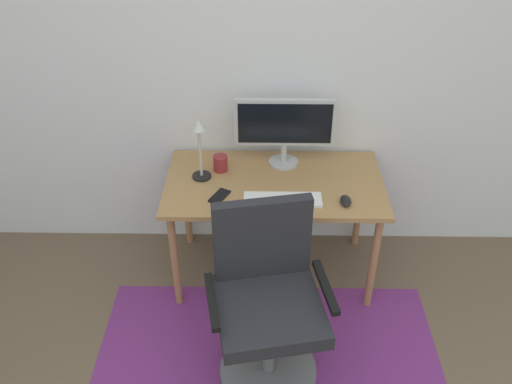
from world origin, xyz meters
name	(u,v)px	position (x,y,z in m)	size (l,w,h in m)	color
wall_back	(263,56)	(0.00, 2.20, 1.30)	(6.00, 0.10, 2.60)	silver
area_rug	(267,358)	(0.04, 1.09, 0.00)	(1.88, 1.08, 0.01)	#722C75
desk	(274,192)	(0.07, 1.79, 0.63)	(1.26, 0.69, 0.70)	#A77A49
monitor	(284,125)	(0.13, 1.99, 0.96)	(0.58, 0.18, 0.42)	#B2B2B7
keyboard	(282,200)	(0.11, 1.59, 0.71)	(0.43, 0.13, 0.02)	white
computer_mouse	(345,201)	(0.45, 1.58, 0.72)	(0.06, 0.10, 0.03)	black
coffee_cup	(220,163)	(-0.25, 1.90, 0.75)	(0.09, 0.09, 0.10)	maroon
cell_phone	(219,196)	(-0.24, 1.63, 0.71)	(0.07, 0.14, 0.01)	black
desk_lamp	(199,143)	(-0.36, 1.82, 0.93)	(0.11, 0.11, 0.38)	black
office_chair	(266,309)	(0.03, 1.05, 0.43)	(0.64, 0.59, 0.98)	slate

